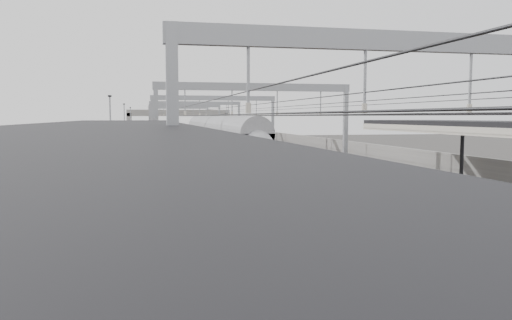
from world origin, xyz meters
name	(u,v)px	position (x,y,z in m)	size (l,w,h in m)	color
platform_left	(137,163)	(-8.00, 45.00, 0.50)	(4.00, 120.00, 1.00)	black
platform_right	(281,160)	(8.00, 45.00, 0.50)	(4.00, 120.00, 1.00)	black
tracks	(211,165)	(0.00, 45.00, 0.05)	(11.40, 140.00, 0.20)	black
overhead_line	(204,111)	(0.00, 51.62, 6.14)	(13.00, 140.00, 6.60)	#91949A
canopy_left	(100,131)	(-8.02, 2.99, 5.09)	(4.40, 30.00, 4.24)	black
overbridge	(179,117)	(0.00, 100.00, 5.31)	(22.00, 2.20, 6.90)	gray
wall_left	(105,153)	(-11.20, 45.00, 1.60)	(0.30, 120.00, 3.20)	gray
wall_right	(307,150)	(11.20, 45.00, 1.60)	(0.30, 120.00, 3.20)	gray
train	(219,144)	(1.50, 48.96, 2.15)	(2.78, 50.68, 4.40)	maroon
bench	(479,196)	(9.01, 11.50, 1.58)	(0.50, 1.85, 0.95)	black
signal_green	(157,135)	(-5.20, 75.15, 2.42)	(0.32, 0.32, 3.48)	black
signal_red_near	(212,136)	(3.20, 68.63, 2.42)	(0.32, 0.32, 3.48)	black
signal_red_far	(218,134)	(5.40, 77.41, 2.42)	(0.32, 0.32, 3.48)	black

